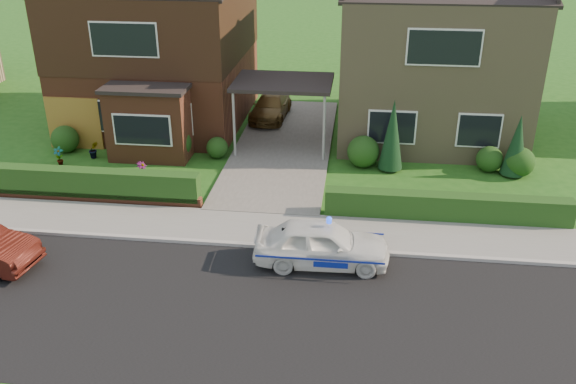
# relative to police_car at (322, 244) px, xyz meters

# --- Properties ---
(ground) EXTENTS (120.00, 120.00, 0.00)m
(ground) POSITION_rel_police_car_xyz_m (-2.13, -2.40, -0.63)
(ground) COLOR #1F5216
(ground) RESTS_ON ground
(road) EXTENTS (60.00, 6.00, 0.02)m
(road) POSITION_rel_police_car_xyz_m (-2.13, -2.40, -0.63)
(road) COLOR black
(road) RESTS_ON ground
(kerb) EXTENTS (60.00, 0.16, 0.12)m
(kerb) POSITION_rel_police_car_xyz_m (-2.13, 0.65, -0.57)
(kerb) COLOR #9E9993
(kerb) RESTS_ON ground
(sidewalk) EXTENTS (60.00, 2.00, 0.10)m
(sidewalk) POSITION_rel_police_car_xyz_m (-2.13, 1.70, -0.58)
(sidewalk) COLOR slate
(sidewalk) RESTS_ON ground
(driveway) EXTENTS (3.80, 12.00, 0.12)m
(driveway) POSITION_rel_police_car_xyz_m (-2.13, 8.60, -0.57)
(driveway) COLOR #666059
(driveway) RESTS_ON ground
(house_left) EXTENTS (7.50, 9.53, 7.25)m
(house_left) POSITION_rel_police_car_xyz_m (-7.92, 11.50, 3.18)
(house_left) COLOR brown
(house_left) RESTS_ON ground
(house_right) EXTENTS (7.50, 8.06, 7.25)m
(house_right) POSITION_rel_police_car_xyz_m (3.67, 11.59, 3.04)
(house_right) COLOR #8F7C58
(house_right) RESTS_ON ground
(carport_link) EXTENTS (3.80, 3.00, 2.77)m
(carport_link) POSITION_rel_police_car_xyz_m (-2.13, 8.55, 2.03)
(carport_link) COLOR black
(carport_link) RESTS_ON ground
(garage_door) EXTENTS (2.20, 0.10, 2.10)m
(garage_door) POSITION_rel_police_car_xyz_m (-10.38, 7.56, 0.42)
(garage_door) COLOR olive
(garage_door) RESTS_ON ground
(dwarf_wall) EXTENTS (7.70, 0.25, 0.36)m
(dwarf_wall) POSITION_rel_police_car_xyz_m (-7.93, 2.90, -0.45)
(dwarf_wall) COLOR brown
(dwarf_wall) RESTS_ON ground
(hedge_left) EXTENTS (7.50, 0.55, 0.90)m
(hedge_left) POSITION_rel_police_car_xyz_m (-7.93, 3.05, -0.63)
(hedge_left) COLOR #183C13
(hedge_left) RESTS_ON ground
(hedge_right) EXTENTS (7.50, 0.55, 0.80)m
(hedge_right) POSITION_rel_police_car_xyz_m (3.67, 2.95, -0.63)
(hedge_right) COLOR #183C13
(hedge_right) RESTS_ON ground
(shrub_left_far) EXTENTS (1.08, 1.08, 1.08)m
(shrub_left_far) POSITION_rel_police_car_xyz_m (-10.63, 7.10, -0.09)
(shrub_left_far) COLOR #183C13
(shrub_left_far) RESTS_ON ground
(shrub_left_mid) EXTENTS (1.32, 1.32, 1.32)m
(shrub_left_mid) POSITION_rel_police_car_xyz_m (-6.13, 6.90, 0.03)
(shrub_left_mid) COLOR #183C13
(shrub_left_mid) RESTS_ON ground
(shrub_left_near) EXTENTS (0.84, 0.84, 0.84)m
(shrub_left_near) POSITION_rel_police_car_xyz_m (-4.53, 7.20, -0.21)
(shrub_left_near) COLOR #183C13
(shrub_left_near) RESTS_ON ground
(shrub_right_near) EXTENTS (1.20, 1.20, 1.20)m
(shrub_right_near) POSITION_rel_police_car_xyz_m (1.07, 7.00, -0.03)
(shrub_right_near) COLOR #183C13
(shrub_right_near) RESTS_ON ground
(shrub_right_mid) EXTENTS (0.96, 0.96, 0.96)m
(shrub_right_mid) POSITION_rel_police_car_xyz_m (5.67, 7.10, -0.15)
(shrub_right_mid) COLOR #183C13
(shrub_right_mid) RESTS_ON ground
(shrub_right_far) EXTENTS (1.08, 1.08, 1.08)m
(shrub_right_far) POSITION_rel_police_car_xyz_m (6.67, 6.80, -0.09)
(shrub_right_far) COLOR #183C13
(shrub_right_far) RESTS_ON ground
(conifer_a) EXTENTS (0.90, 0.90, 2.60)m
(conifer_a) POSITION_rel_police_car_xyz_m (2.07, 6.80, 0.67)
(conifer_a) COLOR black
(conifer_a) RESTS_ON ground
(conifer_b) EXTENTS (0.90, 0.90, 2.20)m
(conifer_b) POSITION_rel_police_car_xyz_m (6.47, 6.80, 0.47)
(conifer_b) COLOR black
(conifer_b) RESTS_ON ground
(police_car) EXTENTS (3.38, 3.72, 1.42)m
(police_car) POSITION_rel_police_car_xyz_m (0.00, 0.00, 0.00)
(police_car) COLOR silver
(police_car) RESTS_ON ground
(driveway_car) EXTENTS (1.68, 3.72, 1.06)m
(driveway_car) POSITION_rel_police_car_xyz_m (-3.13, 11.97, 0.02)
(driveway_car) COLOR brown
(driveway_car) RESTS_ON driveway
(potted_plant_a) EXTENTS (0.38, 0.26, 0.72)m
(potted_plant_a) POSITION_rel_police_car_xyz_m (-10.25, 5.73, -0.26)
(potted_plant_a) COLOR gray
(potted_plant_a) RESTS_ON ground
(potted_plant_b) EXTENTS (0.47, 0.45, 0.67)m
(potted_plant_b) POSITION_rel_police_car_xyz_m (-9.27, 6.60, -0.29)
(potted_plant_b) COLOR gray
(potted_plant_b) RESTS_ON ground
(potted_plant_c) EXTENTS (0.54, 0.54, 0.73)m
(potted_plant_c) POSITION_rel_police_car_xyz_m (-6.66, 4.66, -0.26)
(potted_plant_c) COLOR gray
(potted_plant_c) RESTS_ON ground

